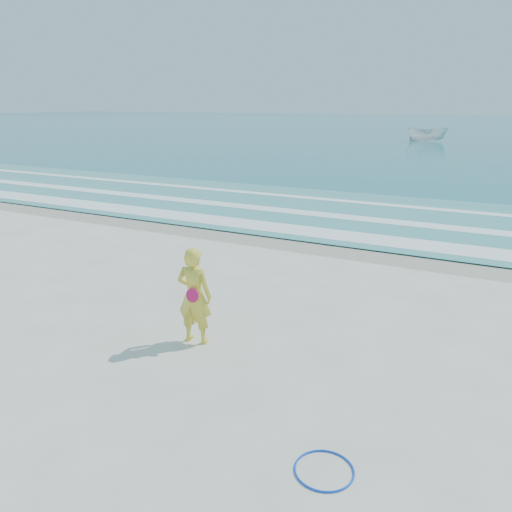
% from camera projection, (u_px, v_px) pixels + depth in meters
% --- Properties ---
extents(ground, '(400.00, 400.00, 0.00)m').
position_uv_depth(ground, '(148.00, 369.00, 8.76)').
color(ground, silver).
rests_on(ground, ground).
extents(wet_sand, '(400.00, 2.40, 0.00)m').
position_uv_depth(wet_sand, '(323.00, 245.00, 16.41)').
color(wet_sand, '#B2A893').
rests_on(wet_sand, ground).
extents(ocean, '(400.00, 190.00, 0.04)m').
position_uv_depth(ocean, '(491.00, 126.00, 97.95)').
color(ocean, '#19727F').
rests_on(ocean, ground).
extents(shallow, '(400.00, 10.00, 0.01)m').
position_uv_depth(shallow, '(365.00, 215.00, 20.64)').
color(shallow, '#59B7AD').
rests_on(shallow, ocean).
extents(foam_near, '(400.00, 1.40, 0.01)m').
position_uv_depth(foam_near, '(336.00, 235.00, 17.50)').
color(foam_near, white).
rests_on(foam_near, shallow).
extents(foam_mid, '(400.00, 0.90, 0.01)m').
position_uv_depth(foam_mid, '(359.00, 218.00, 19.96)').
color(foam_mid, white).
rests_on(foam_mid, shallow).
extents(foam_far, '(400.00, 0.60, 0.01)m').
position_uv_depth(foam_far, '(380.00, 204.00, 22.76)').
color(foam_far, white).
rests_on(foam_far, shallow).
extents(hoop, '(0.92, 0.92, 0.03)m').
position_uv_depth(hoop, '(324.00, 470.00, 6.33)').
color(hoop, blue).
rests_on(hoop, ground).
extents(boat, '(4.89, 2.61, 1.79)m').
position_uv_depth(boat, '(428.00, 134.00, 59.72)').
color(boat, white).
rests_on(boat, ocean).
extents(woman, '(0.75, 0.54, 1.92)m').
position_uv_depth(woman, '(194.00, 296.00, 9.51)').
color(woman, yellow).
rests_on(woman, ground).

